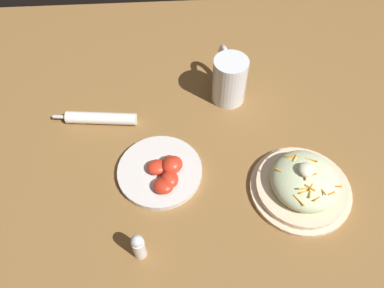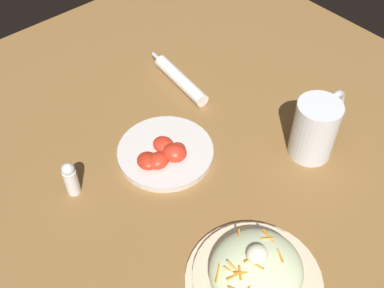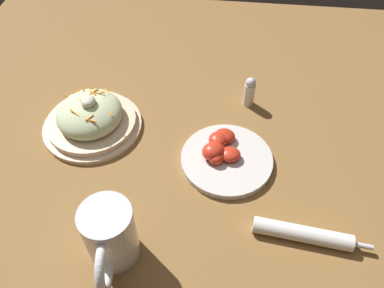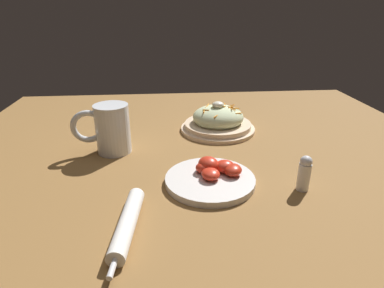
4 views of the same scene
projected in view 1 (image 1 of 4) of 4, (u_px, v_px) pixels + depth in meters
ground_plane at (197, 171)px, 0.93m from camera, size 1.43×1.43×0.00m
salad_plate at (303, 184)px, 0.88m from camera, size 0.24×0.24×0.10m
beer_mug at (229, 81)px, 1.03m from camera, size 0.15×0.09×0.13m
napkin_roll at (101, 118)px, 1.01m from camera, size 0.05×0.22×0.03m
tomato_plate at (162, 172)px, 0.92m from camera, size 0.20×0.20×0.05m
salt_shaker at (139, 246)px, 0.78m from camera, size 0.03×0.03×0.08m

